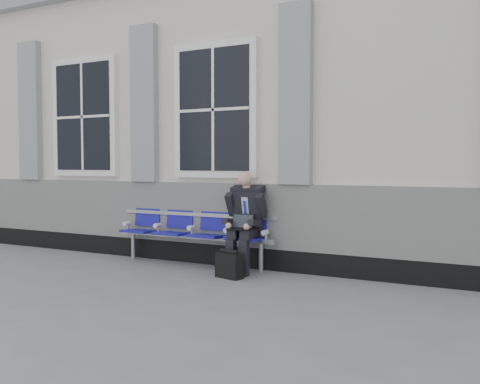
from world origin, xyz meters
The scene contains 5 objects.
ground centered at (0.00, 0.00, 0.00)m, with size 70.00×70.00×0.00m, color slate.
station_building centered at (-0.02, 3.47, 2.22)m, with size 14.40×4.40×4.49m.
bench centered at (0.06, 1.32, 0.55)m, with size 2.60×0.47×0.91m.
businessman centered at (0.97, 1.19, 0.75)m, with size 0.56×0.75×1.37m.
briefcase centered at (0.97, 0.74, 0.17)m, with size 0.39×0.24×0.37m.
Camera 1 is at (4.25, -5.25, 1.47)m, focal length 40.00 mm.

